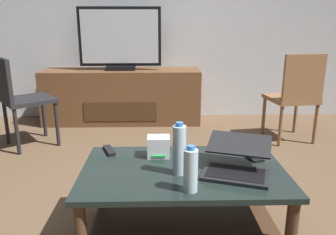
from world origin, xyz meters
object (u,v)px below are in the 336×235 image
at_px(television, 120,40).
at_px(water_bottle_far, 179,150).
at_px(media_cabinet, 122,96).
at_px(tv_remote, 109,150).
at_px(laptop, 237,162).
at_px(water_bottle_near, 191,170).
at_px(router_box, 159,147).
at_px(dining_chair, 296,94).
at_px(cell_phone, 253,157).
at_px(side_chair, 20,96).
at_px(coffee_table, 183,190).

distance_m(television, water_bottle_far, 2.52).
distance_m(media_cabinet, water_bottle_far, 2.52).
bearing_deg(tv_remote, media_cabinet, 72.95).
bearing_deg(laptop, water_bottle_near, -142.55).
relative_size(television, router_box, 7.31).
relative_size(media_cabinet, tv_remote, 11.81).
height_order(dining_chair, water_bottle_near, dining_chair).
xyz_separation_m(media_cabinet, water_bottle_far, (0.56, -2.44, 0.24)).
xyz_separation_m(television, cell_phone, (1.01, -2.22, -0.57)).
height_order(side_chair, cell_phone, side_chair).
relative_size(router_box, cell_phone, 0.94).
height_order(laptop, water_bottle_far, water_bottle_far).
distance_m(laptop, water_bottle_far, 0.32).
xyz_separation_m(dining_chair, water_bottle_far, (-1.27, -1.65, 0.06)).
relative_size(coffee_table, television, 1.15).
bearing_deg(water_bottle_far, tv_remote, 142.43).
height_order(coffee_table, side_chair, side_chair).
bearing_deg(laptop, media_cabinet, 109.69).
xyz_separation_m(laptop, water_bottle_far, (-0.31, -0.01, 0.08)).
xyz_separation_m(water_bottle_near, tv_remote, (-0.46, 0.51, -0.10)).
bearing_deg(router_box, water_bottle_far, -65.81).
bearing_deg(dining_chair, media_cabinet, 156.59).
xyz_separation_m(water_bottle_far, tv_remote, (-0.41, 0.32, -0.12)).
relative_size(router_box, water_bottle_near, 0.58).
bearing_deg(cell_phone, side_chair, 125.16).
bearing_deg(water_bottle_far, coffee_table, 66.97).
height_order(dining_chair, router_box, dining_chair).
height_order(water_bottle_near, tv_remote, water_bottle_near).
distance_m(side_chair, laptop, 2.36).
bearing_deg(router_box, coffee_table, -53.36).
xyz_separation_m(media_cabinet, dining_chair, (1.83, -0.79, 0.18)).
bearing_deg(cell_phone, media_cabinet, 95.40).
xyz_separation_m(coffee_table, dining_chair, (1.25, 1.59, 0.21)).
distance_m(media_cabinet, router_box, 2.25).
xyz_separation_m(coffee_table, media_cabinet, (-0.59, 2.38, 0.03)).
bearing_deg(tv_remote, coffee_table, -51.33).
distance_m(router_box, cell_phone, 0.56).
height_order(television, laptop, television).
bearing_deg(dining_chair, tv_remote, -141.67).
xyz_separation_m(router_box, water_bottle_near, (0.15, -0.43, 0.05)).
xyz_separation_m(laptop, tv_remote, (-0.72, 0.30, -0.05)).
bearing_deg(side_chair, water_bottle_far, -47.49).
xyz_separation_m(dining_chair, tv_remote, (-1.69, -1.33, -0.07)).
height_order(coffee_table, media_cabinet, media_cabinet).
relative_size(water_bottle_near, cell_phone, 1.63).
relative_size(dining_chair, router_box, 6.93).
relative_size(coffee_table, water_bottle_far, 3.92).
relative_size(side_chair, water_bottle_near, 3.90).
height_order(television, water_bottle_near, television).
xyz_separation_m(dining_chair, laptop, (-0.96, -1.64, -0.02)).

